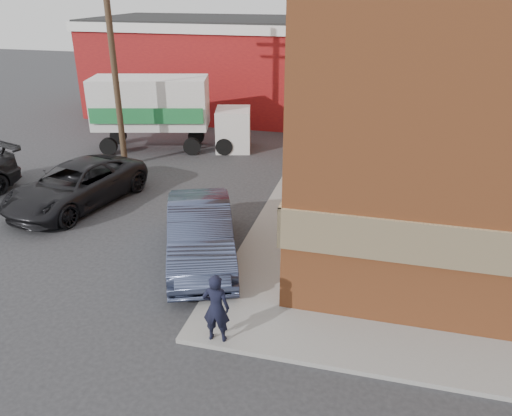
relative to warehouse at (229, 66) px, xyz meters
The scene contains 8 objects.
ground 21.07m from the warehouse, 73.30° to the right, with size 90.00×90.00×0.00m, color #28282B.
sidewalk_west 13.12m from the warehouse, 59.04° to the right, with size 1.80×18.00×0.12m, color gray.
warehouse is the anchor object (origin of this frame).
utility_pole 11.27m from the warehouse, 97.77° to the right, with size 2.00×0.26×9.00m.
man 22.56m from the warehouse, 73.45° to the right, with size 0.61×0.40×1.66m, color black.
sedan 18.77m from the warehouse, 75.30° to the right, with size 1.80×5.15×1.70m, color #313952.
suv_a 15.63m from the warehouse, 93.72° to the right, with size 2.56×5.54×1.54m, color black.
box_truck 8.40m from the warehouse, 94.02° to the right, with size 7.29×3.73×3.45m.
Camera 1 is at (3.51, -10.07, 7.41)m, focal length 35.00 mm.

